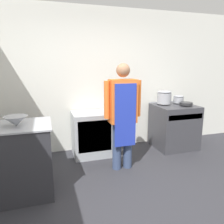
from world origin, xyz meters
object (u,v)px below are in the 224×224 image
object	(u,v)px
fridge_unit	(92,134)
saute_pan	(186,104)
stove	(174,126)
person_cook	(123,111)
sauce_pot	(179,99)
stock_pot	(164,97)
mixing_bowl	(16,121)

from	to	relation	value
fridge_unit	saute_pan	bearing A→B (deg)	-7.31
stove	fridge_unit	xyz separation A→B (m)	(-1.68, 0.11, -0.03)
stove	person_cook	xyz separation A→B (m)	(-1.32, -0.59, 0.51)
saute_pan	fridge_unit	bearing A→B (deg)	172.69
sauce_pot	person_cook	bearing A→B (deg)	-154.01
fridge_unit	stock_pot	distance (m)	1.62
stock_pot	mixing_bowl	bearing A→B (deg)	-158.34
stock_pot	sauce_pot	xyz separation A→B (m)	(0.33, 0.00, -0.05)
mixing_bowl	saute_pan	world-z (taller)	mixing_bowl
person_cook	saute_pan	distance (m)	1.55
stove	mixing_bowl	distance (m)	3.01
mixing_bowl	sauce_pot	bearing A→B (deg)	19.42
sauce_pot	mixing_bowl	bearing A→B (deg)	-160.58
stove	mixing_bowl	bearing A→B (deg)	-161.97
stove	person_cook	bearing A→B (deg)	-155.95
person_cook	sauce_pot	bearing A→B (deg)	25.99
stove	person_cook	distance (m)	1.53
fridge_unit	stock_pot	xyz separation A→B (m)	(1.50, 0.03, 0.61)
mixing_bowl	sauce_pot	world-z (taller)	mixing_bowl
stove	saute_pan	bearing A→B (deg)	-39.32
fridge_unit	person_cook	xyz separation A→B (m)	(0.36, -0.69, 0.55)
fridge_unit	person_cook	size ratio (longest dim) A/B	0.48
stove	fridge_unit	world-z (taller)	stove
stock_pot	person_cook	bearing A→B (deg)	-147.77
saute_pan	person_cook	bearing A→B (deg)	-162.71
person_cook	stock_pot	bearing A→B (deg)	32.23
person_cook	saute_pan	world-z (taller)	person_cook
stove	fridge_unit	distance (m)	1.68
fridge_unit	stock_pot	bearing A→B (deg)	0.97
stock_pot	saute_pan	xyz separation A→B (m)	(0.33, -0.26, -0.11)
fridge_unit	mixing_bowl	bearing A→B (deg)	-138.09
fridge_unit	sauce_pot	distance (m)	1.92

